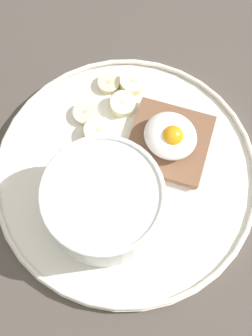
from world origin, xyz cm
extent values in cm
cube|color=#4C433D|center=(0.00, 0.00, 1.00)|extent=(120.00, 120.00, 2.00)
cylinder|color=silver|center=(0.00, 0.00, 2.50)|extent=(30.47, 30.47, 1.00)
torus|color=silver|center=(0.00, 0.00, 3.30)|extent=(30.27, 30.27, 0.60)
cylinder|color=white|center=(0.83, -4.92, 6.35)|extent=(12.50, 12.50, 6.70)
torus|color=white|center=(0.83, -4.92, 9.70)|extent=(12.70, 12.70, 0.60)
cylinder|color=#BE6877|center=(0.83, -4.92, 5.69)|extent=(11.10, 11.10, 4.98)
ellipsoid|color=#BE6877|center=(0.83, -4.92, 7.98)|extent=(10.55, 10.55, 1.20)
ellipsoid|color=tan|center=(2.59, -2.22, 8.24)|extent=(1.32, 1.44, 0.52)
ellipsoid|color=tan|center=(0.19, -1.67, 8.39)|extent=(2.15, 1.62, 0.83)
ellipsoid|color=#D5B393|center=(1.04, -2.60, 8.31)|extent=(1.33, 1.75, 0.67)
ellipsoid|color=tan|center=(-2.59, -4.48, 8.28)|extent=(1.59, 1.67, 0.61)
ellipsoid|color=olive|center=(2.62, -5.13, 8.25)|extent=(1.41, 1.49, 0.54)
ellipsoid|color=tan|center=(-1.44, -6.39, 8.32)|extent=(1.80, 1.44, 0.67)
ellipsoid|color=tan|center=(3.91, -3.14, 8.28)|extent=(1.60, 1.22, 0.61)
cube|color=brown|center=(1.67, 5.99, 4.02)|extent=(11.80, 11.80, 0.30)
cube|color=#9F6B4C|center=(1.67, 5.99, 3.56)|extent=(11.57, 11.57, 1.12)
ellipsoid|color=white|center=(1.67, 5.99, 5.49)|extent=(6.17, 5.72, 2.75)
sphere|color=orange|center=(2.07, 5.75, 6.27)|extent=(2.53, 2.53, 2.53)
cylinder|color=#F0F1BE|center=(-5.61, 6.55, 3.75)|extent=(4.35, 4.33, 1.66)
cylinder|color=#BBBC94|center=(-5.61, 6.55, 4.42)|extent=(0.77, 0.77, 0.18)
cylinder|color=beige|center=(-8.45, 2.95, 3.46)|extent=(4.13, 4.13, 0.98)
cylinder|color=#BEAD90|center=(-8.45, 2.95, 3.90)|extent=(0.74, 0.74, 0.14)
cylinder|color=#F5ECBD|center=(-6.47, 9.59, 3.70)|extent=(4.49, 4.48, 1.47)
cylinder|color=#BFB893|center=(-6.47, 9.59, 4.37)|extent=(0.80, 0.80, 0.14)
cylinder|color=beige|center=(-8.81, 7.84, 3.42)|extent=(3.80, 3.80, 0.88)
cylinder|color=tan|center=(-8.81, 7.84, 3.82)|extent=(0.68, 0.68, 0.13)
cylinder|color=beige|center=(-5.59, 1.95, 3.70)|extent=(3.56, 3.69, 1.62)
cylinder|color=#B7B18D|center=(-5.59, 1.95, 4.29)|extent=(0.64, 0.65, 0.20)
camera|label=1|loc=(10.88, -13.93, 53.73)|focal=50.00mm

